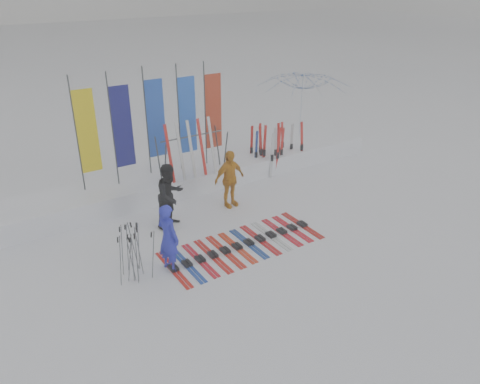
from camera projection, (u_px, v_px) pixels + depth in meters
ground at (269, 256)px, 11.18m from camera, size 120.00×120.00×0.00m
snow_bank at (183, 179)px, 14.55m from camera, size 14.00×1.60×0.60m
person_blue at (168, 238)px, 10.35m from camera, size 0.54×0.68×1.63m
person_black at (170, 196)px, 12.17m from camera, size 1.01×0.89×1.74m
person_yellow at (229, 179)px, 13.21m from camera, size 1.02×0.50×1.68m
tent_canopy at (302, 112)px, 17.11m from camera, size 3.92×3.96×3.00m
ski_row at (242, 245)px, 11.56m from camera, size 3.95×1.69×0.07m
pole_cluster at (133, 254)px, 10.16m from camera, size 0.83×0.60×1.25m
feather_flags at (154, 121)px, 13.49m from camera, size 4.43×0.27×3.20m
ski_rack at (192, 149)px, 13.87m from camera, size 2.04×0.80×1.23m
upright_skis at (274, 149)px, 15.59m from camera, size 1.74×0.91×1.70m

